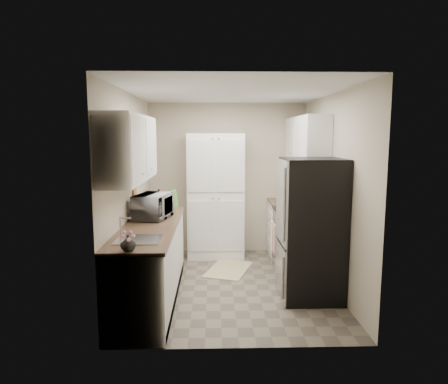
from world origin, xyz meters
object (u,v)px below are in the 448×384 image
object	(u,v)px
refrigerator	(311,229)
toaster_oven	(296,195)
pantry_cabinet	(216,196)
wine_bottle	(159,202)
electric_range	(299,242)
microwave	(153,206)

from	to	relation	value
refrigerator	toaster_oven	distance (m)	1.68
pantry_cabinet	refrigerator	bearing A→B (deg)	-56.54
pantry_cabinet	toaster_oven	size ratio (longest dim) A/B	5.58
pantry_cabinet	toaster_oven	distance (m)	1.29
pantry_cabinet	wine_bottle	distance (m)	1.23
pantry_cabinet	toaster_oven	world-z (taller)	pantry_cabinet
pantry_cabinet	electric_range	bearing A→B (deg)	-38.22
refrigerator	toaster_oven	bearing A→B (deg)	84.84
refrigerator	microwave	bearing A→B (deg)	169.81
pantry_cabinet	electric_range	xyz separation A→B (m)	(1.17, -0.93, -0.52)
electric_range	toaster_oven	size ratio (longest dim) A/B	3.15
pantry_cabinet	wine_bottle	xyz separation A→B (m)	(-0.79, -0.94, 0.06)
electric_range	microwave	distance (m)	2.11
wine_bottle	toaster_oven	bearing A→B (deg)	23.00
pantry_cabinet	microwave	xyz separation A→B (m)	(-0.80, -1.38, 0.08)
electric_range	toaster_oven	bearing A→B (deg)	82.38
refrigerator	toaster_oven	world-z (taller)	refrigerator
refrigerator	electric_range	bearing A→B (deg)	87.52
microwave	wine_bottle	xyz separation A→B (m)	(0.01, 0.43, -0.01)
electric_range	wine_bottle	size ratio (longest dim) A/B	3.93
microwave	wine_bottle	distance (m)	0.43
wine_bottle	toaster_oven	xyz separation A→B (m)	(2.08, 0.88, -0.04)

